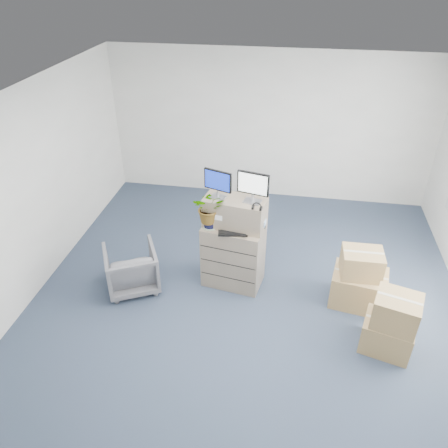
{
  "coord_description": "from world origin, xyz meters",
  "views": [
    {
      "loc": [
        0.47,
        -4.33,
        4.24
      ],
      "look_at": [
        -0.34,
        0.4,
        1.18
      ],
      "focal_mm": 35.0,
      "sensor_mm": 36.0,
      "label": 1
    }
  ],
  "objects_px": {
    "water_bottle": "(237,218)",
    "office_chair": "(131,267)",
    "monitor_right": "(253,186)",
    "keyboard": "(233,233)",
    "filing_cabinet_lower": "(233,255)",
    "potted_plant": "(210,211)",
    "monitor_left": "(218,183)"
  },
  "relations": [
    {
      "from": "filing_cabinet_lower",
      "to": "office_chair",
      "type": "xyz_separation_m",
      "value": [
        -1.42,
        -0.36,
        -0.12
      ]
    },
    {
      "from": "monitor_right",
      "to": "water_bottle",
      "type": "distance_m",
      "value": 0.56
    },
    {
      "from": "filing_cabinet_lower",
      "to": "monitor_left",
      "type": "relative_size",
      "value": 2.46
    },
    {
      "from": "monitor_left",
      "to": "office_chair",
      "type": "xyz_separation_m",
      "value": [
        -1.2,
        -0.41,
        -1.24
      ]
    },
    {
      "from": "filing_cabinet_lower",
      "to": "monitor_left",
      "type": "distance_m",
      "value": 1.15
    },
    {
      "from": "keyboard",
      "to": "water_bottle",
      "type": "height_order",
      "value": "water_bottle"
    },
    {
      "from": "monitor_left",
      "to": "water_bottle",
      "type": "xyz_separation_m",
      "value": [
        0.26,
        -0.02,
        -0.51
      ]
    },
    {
      "from": "monitor_right",
      "to": "filing_cabinet_lower",
      "type": "bearing_deg",
      "value": -165.07
    },
    {
      "from": "monitor_right",
      "to": "potted_plant",
      "type": "bearing_deg",
      "value": -159.63
    },
    {
      "from": "monitor_left",
      "to": "keyboard",
      "type": "height_order",
      "value": "monitor_left"
    },
    {
      "from": "water_bottle",
      "to": "potted_plant",
      "type": "distance_m",
      "value": 0.39
    },
    {
      "from": "monitor_right",
      "to": "office_chair",
      "type": "bearing_deg",
      "value": -153.85
    },
    {
      "from": "monitor_right",
      "to": "water_bottle",
      "type": "relative_size",
      "value": 1.63
    },
    {
      "from": "filing_cabinet_lower",
      "to": "office_chair",
      "type": "height_order",
      "value": "filing_cabinet_lower"
    },
    {
      "from": "office_chair",
      "to": "monitor_right",
      "type": "bearing_deg",
      "value": 165.61
    },
    {
      "from": "monitor_left",
      "to": "keyboard",
      "type": "xyz_separation_m",
      "value": [
        0.24,
        -0.22,
        -0.63
      ]
    },
    {
      "from": "monitor_left",
      "to": "office_chair",
      "type": "bearing_deg",
      "value": -141.87
    },
    {
      "from": "monitor_right",
      "to": "water_bottle",
      "type": "xyz_separation_m",
      "value": [
        -0.21,
        0.02,
        -0.52
      ]
    },
    {
      "from": "filing_cabinet_lower",
      "to": "office_chair",
      "type": "distance_m",
      "value": 1.47
    },
    {
      "from": "keyboard",
      "to": "water_bottle",
      "type": "xyz_separation_m",
      "value": [
        0.02,
        0.19,
        0.12
      ]
    },
    {
      "from": "monitor_right",
      "to": "potted_plant",
      "type": "xyz_separation_m",
      "value": [
        -0.57,
        -0.07,
        -0.4
      ]
    },
    {
      "from": "water_bottle",
      "to": "monitor_right",
      "type": "bearing_deg",
      "value": -6.51
    },
    {
      "from": "office_chair",
      "to": "keyboard",
      "type": "bearing_deg",
      "value": 161.02
    },
    {
      "from": "filing_cabinet_lower",
      "to": "monitor_right",
      "type": "xyz_separation_m",
      "value": [
        0.24,
        0.01,
        1.14
      ]
    },
    {
      "from": "water_bottle",
      "to": "potted_plant",
      "type": "bearing_deg",
      "value": -165.97
    },
    {
      "from": "water_bottle",
      "to": "office_chair",
      "type": "distance_m",
      "value": 1.68
    },
    {
      "from": "monitor_left",
      "to": "monitor_right",
      "type": "height_order",
      "value": "monitor_right"
    },
    {
      "from": "monitor_left",
      "to": "water_bottle",
      "type": "distance_m",
      "value": 0.57
    },
    {
      "from": "potted_plant",
      "to": "keyboard",
      "type": "bearing_deg",
      "value": -17.06
    },
    {
      "from": "office_chair",
      "to": "potted_plant",
      "type": "bearing_deg",
      "value": 168.48
    },
    {
      "from": "monitor_right",
      "to": "office_chair",
      "type": "xyz_separation_m",
      "value": [
        -1.67,
        -0.37,
        -1.26
      ]
    },
    {
      "from": "monitor_left",
      "to": "potted_plant",
      "type": "distance_m",
      "value": 0.41
    }
  ]
}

